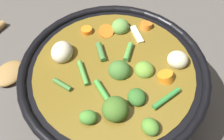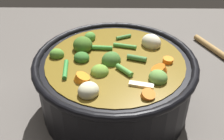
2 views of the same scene
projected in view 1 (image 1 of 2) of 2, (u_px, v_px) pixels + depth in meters
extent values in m
plane|color=#514C47|center=(114.00, 105.00, 0.56)|extent=(1.10, 1.10, 0.00)
cylinder|color=black|center=(114.00, 90.00, 0.52)|extent=(0.31, 0.31, 0.12)
torus|color=black|center=(114.00, 71.00, 0.47)|extent=(0.33, 0.33, 0.02)
cylinder|color=brown|center=(114.00, 88.00, 0.51)|extent=(0.28, 0.28, 0.11)
ellipsoid|color=#619241|center=(120.00, 27.00, 0.52)|extent=(0.04, 0.05, 0.03)
ellipsoid|color=#346A28|center=(138.00, 96.00, 0.43)|extent=(0.04, 0.04, 0.02)
ellipsoid|color=olive|center=(144.00, 70.00, 0.46)|extent=(0.04, 0.04, 0.03)
ellipsoid|color=#42712F|center=(120.00, 71.00, 0.46)|extent=(0.05, 0.05, 0.04)
ellipsoid|color=#478430|center=(88.00, 117.00, 0.41)|extent=(0.04, 0.04, 0.02)
ellipsoid|color=#416A24|center=(115.00, 109.00, 0.41)|extent=(0.05, 0.05, 0.04)
ellipsoid|color=#51882F|center=(151.00, 127.00, 0.40)|extent=(0.03, 0.03, 0.02)
cylinder|color=orange|center=(166.00, 77.00, 0.45)|extent=(0.03, 0.03, 0.02)
cylinder|color=orange|center=(146.00, 26.00, 0.52)|extent=(0.03, 0.03, 0.02)
cylinder|color=orange|center=(87.00, 31.00, 0.52)|extent=(0.03, 0.02, 0.01)
cylinder|color=orange|center=(106.00, 32.00, 0.52)|extent=(0.03, 0.03, 0.02)
ellipsoid|color=beige|center=(178.00, 60.00, 0.47)|extent=(0.05, 0.05, 0.03)
ellipsoid|color=beige|center=(62.00, 52.00, 0.48)|extent=(0.06, 0.06, 0.03)
cylinder|color=#488D3A|center=(83.00, 73.00, 0.46)|extent=(0.05, 0.02, 0.01)
cylinder|color=#3E7633|center=(62.00, 84.00, 0.44)|extent=(0.03, 0.02, 0.01)
cylinder|color=#3E8E35|center=(103.00, 92.00, 0.43)|extent=(0.05, 0.01, 0.01)
cylinder|color=#4E923D|center=(128.00, 52.00, 0.48)|extent=(0.03, 0.04, 0.01)
cylinder|color=#328436|center=(166.00, 98.00, 0.43)|extent=(0.01, 0.06, 0.01)
cylinder|color=#3F7236|center=(103.00, 51.00, 0.48)|extent=(0.04, 0.02, 0.01)
cube|color=beige|center=(137.00, 34.00, 0.51)|extent=(0.05, 0.02, 0.00)
ellipsoid|color=#9D7640|center=(9.00, 73.00, 0.60)|extent=(0.09, 0.09, 0.02)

